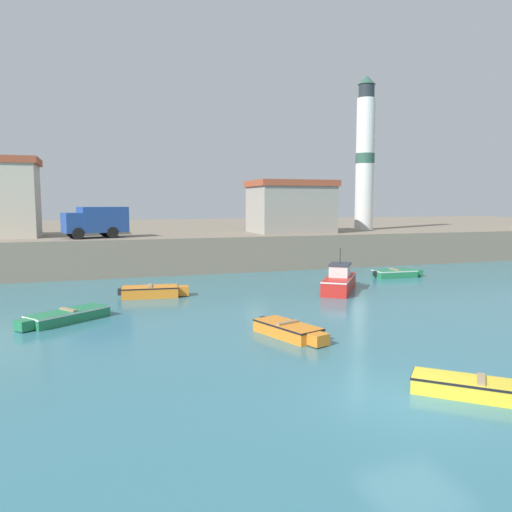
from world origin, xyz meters
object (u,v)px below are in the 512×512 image
object	(u,v)px
lighthouse	(365,156)
truck_on_quay	(96,221)
dinghy_orange_3	(152,291)
harbor_shed_far_end	(291,206)
motorboat_red_0	(340,281)
dinghy_green_6	(66,316)
dinghy_yellow_5	(485,389)
dinghy_green_2	(396,273)
dinghy_orange_4	(289,330)

from	to	relation	value
lighthouse	truck_on_quay	world-z (taller)	lighthouse
dinghy_orange_3	harbor_shed_far_end	size ratio (longest dim) A/B	0.57
motorboat_red_0	lighthouse	size ratio (longest dim) A/B	0.35
harbor_shed_far_end	motorboat_red_0	bearing A→B (deg)	-99.61
motorboat_red_0	dinghy_green_6	distance (m)	15.14
dinghy_orange_3	lighthouse	world-z (taller)	lighthouse
motorboat_red_0	dinghy_yellow_5	world-z (taller)	motorboat_red_0
motorboat_red_0	truck_on_quay	xyz separation A→B (m)	(-13.38, 11.57, 3.24)
dinghy_green_2	dinghy_yellow_5	world-z (taller)	dinghy_green_2
dinghy_green_2	dinghy_orange_4	bearing A→B (deg)	-136.78
dinghy_yellow_5	harbor_shed_far_end	size ratio (longest dim) A/B	0.52
harbor_shed_far_end	truck_on_quay	xyz separation A→B (m)	(-15.62, -1.65, -0.96)
motorboat_red_0	dinghy_yellow_5	xyz separation A→B (m)	(-3.88, -15.61, -0.33)
lighthouse	motorboat_red_0	bearing A→B (deg)	-124.34
dinghy_orange_4	harbor_shed_far_end	bearing A→B (deg)	67.93
truck_on_quay	dinghy_orange_4	bearing A→B (deg)	-71.02
dinghy_orange_3	dinghy_orange_4	bearing A→B (deg)	-67.46
motorboat_red_0	harbor_shed_far_end	world-z (taller)	harbor_shed_far_end
dinghy_orange_4	dinghy_green_6	xyz separation A→B (m)	(-8.28, 5.21, -0.01)
dinghy_green_2	dinghy_orange_3	bearing A→B (deg)	-172.72
dinghy_green_2	dinghy_orange_3	size ratio (longest dim) A/B	0.96
dinghy_green_6	lighthouse	xyz separation A→B (m)	(25.04, 18.16, 9.07)
dinghy_green_2	dinghy_orange_4	size ratio (longest dim) A/B	1.03
lighthouse	truck_on_quay	bearing A→B (deg)	-171.77
motorboat_red_0	lighthouse	bearing A→B (deg)	55.66
dinghy_green_2	lighthouse	bearing A→B (deg)	70.64
truck_on_quay	dinghy_green_6	bearing A→B (deg)	-95.51
dinghy_yellow_5	harbor_shed_far_end	bearing A→B (deg)	78.01
motorboat_red_0	truck_on_quay	world-z (taller)	truck_on_quay
motorboat_red_0	dinghy_green_2	xyz separation A→B (m)	(6.24, 3.61, -0.31)
lighthouse	truck_on_quay	distance (m)	24.49
motorboat_red_0	truck_on_quay	bearing A→B (deg)	139.14
dinghy_green_2	lighthouse	distance (m)	15.09
truck_on_quay	dinghy_orange_3	bearing A→B (deg)	-74.65
dinghy_orange_3	dinghy_green_6	bearing A→B (deg)	-132.24
dinghy_green_2	dinghy_yellow_5	bearing A→B (deg)	-117.78
dinghy_green_2	lighthouse	world-z (taller)	lighthouse
motorboat_red_0	harbor_shed_far_end	size ratio (longest dim) A/B	0.73
dinghy_green_6	lighthouse	size ratio (longest dim) A/B	0.28
dinghy_orange_3	truck_on_quay	distance (m)	11.06
harbor_shed_far_end	dinghy_green_6	bearing A→B (deg)	-136.12
motorboat_red_0	harbor_shed_far_end	distance (m)	14.05
dinghy_orange_4	dinghy_yellow_5	xyz separation A→B (m)	(2.64, -7.23, -0.01)
dinghy_orange_4	dinghy_yellow_5	distance (m)	7.69
dinghy_orange_3	dinghy_green_6	size ratio (longest dim) A/B	0.99
dinghy_green_6	harbor_shed_far_end	bearing A→B (deg)	43.88
dinghy_orange_4	harbor_shed_far_end	distance (m)	23.74
dinghy_yellow_5	lighthouse	world-z (taller)	lighthouse
motorboat_red_0	dinghy_green_2	world-z (taller)	motorboat_red_0
dinghy_orange_4	truck_on_quay	bearing A→B (deg)	108.98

